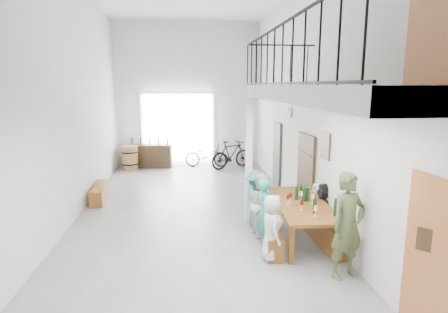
{
  "coord_description": "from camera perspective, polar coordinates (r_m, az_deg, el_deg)",
  "views": [
    {
      "loc": [
        -0.14,
        -8.7,
        3.13
      ],
      "look_at": [
        0.72,
        -0.5,
        1.55
      ],
      "focal_mm": 30.0,
      "sensor_mm": 36.0,
      "label": 1
    }
  ],
  "objects": [
    {
      "name": "floor",
      "position": [
        9.24,
        -4.86,
        -8.96
      ],
      "size": [
        12.0,
        12.0,
        0.0
      ],
      "primitive_type": "plane",
      "color": "slate",
      "rests_on": "ground"
    },
    {
      "name": "room_walls",
      "position": [
        8.71,
        -5.24,
        13.62
      ],
      "size": [
        12.0,
        12.0,
        12.0
      ],
      "color": "white",
      "rests_on": "ground"
    },
    {
      "name": "gateway_portal",
      "position": [
        14.74,
        -7.01,
        4.04
      ],
      "size": [
        2.8,
        0.08,
        2.8
      ],
      "primitive_type": "cube",
      "color": "white",
      "rests_on": "ground"
    },
    {
      "name": "right_wall_decor",
      "position": [
        7.53,
        16.27,
        -0.19
      ],
      "size": [
        0.07,
        8.28,
        5.07
      ],
      "color": "#9A5227",
      "rests_on": "ground"
    },
    {
      "name": "balcony",
      "position": [
        5.96,
        14.98,
        8.91
      ],
      "size": [
        1.52,
        5.62,
        4.0
      ],
      "color": "white",
      "rests_on": "ground"
    },
    {
      "name": "tasting_table",
      "position": [
        7.8,
        11.64,
        -7.47
      ],
      "size": [
        1.15,
        2.52,
        0.79
      ],
      "rotation": [
        0.0,
        0.0,
        -0.06
      ],
      "color": "brown",
      "rests_on": "ground"
    },
    {
      "name": "bench_inner",
      "position": [
        7.71,
        6.9,
        -11.43
      ],
      "size": [
        0.45,
        1.88,
        0.43
      ],
      "primitive_type": "cube",
      "rotation": [
        0.0,
        0.0,
        -0.08
      ],
      "color": "brown",
      "rests_on": "ground"
    },
    {
      "name": "bench_wall",
      "position": [
        8.13,
        14.09,
        -10.1
      ],
      "size": [
        0.36,
        2.3,
        0.53
      ],
      "primitive_type": "cube",
      "rotation": [
        0.0,
        0.0,
        0.03
      ],
      "color": "brown",
      "rests_on": "ground"
    },
    {
      "name": "tableware",
      "position": [
        7.68,
        12.06,
        -6.01
      ],
      "size": [
        0.67,
        1.36,
        0.35
      ],
      "color": "black",
      "rests_on": "tasting_table"
    },
    {
      "name": "side_bench",
      "position": [
        10.89,
        -18.38,
        -5.26
      ],
      "size": [
        0.42,
        1.51,
        0.42
      ],
      "primitive_type": "cube",
      "rotation": [
        0.0,
        0.0,
        0.06
      ],
      "color": "brown",
      "rests_on": "ground"
    },
    {
      "name": "oak_barrel",
      "position": [
        14.4,
        -14.17,
        -0.2
      ],
      "size": [
        0.61,
        0.61,
        0.9
      ],
      "color": "olive",
      "rests_on": "ground"
    },
    {
      "name": "serving_counter",
      "position": [
        14.66,
        -11.19,
        0.07
      ],
      "size": [
        1.7,
        0.65,
        0.87
      ],
      "primitive_type": "cube",
      "rotation": [
        0.0,
        0.0,
        -0.12
      ],
      "color": "#392715",
      "rests_on": "ground"
    },
    {
      "name": "counter_bottles",
      "position": [
        14.59,
        -11.25,
        2.31
      ],
      "size": [
        1.41,
        0.2,
        0.28
      ],
      "color": "black",
      "rests_on": "serving_counter"
    },
    {
      "name": "guest_left_a",
      "position": [
        6.88,
        7.31,
        -10.7
      ],
      "size": [
        0.39,
        0.6,
        1.22
      ],
      "primitive_type": "imported",
      "rotation": [
        0.0,
        0.0,
        1.57
      ],
      "color": "silver",
      "rests_on": "ground"
    },
    {
      "name": "guest_left_b",
      "position": [
        7.43,
        6.23,
        -8.43
      ],
      "size": [
        0.36,
        0.52,
        1.36
      ],
      "primitive_type": "imported",
      "rotation": [
        0.0,
        0.0,
        1.5
      ],
      "color": "teal",
      "rests_on": "ground"
    },
    {
      "name": "guest_left_c",
      "position": [
        7.96,
        5.69,
        -7.19
      ],
      "size": [
        0.55,
        0.68,
        1.34
      ],
      "primitive_type": "imported",
      "rotation": [
        0.0,
        0.0,
        1.64
      ],
      "color": "silver",
      "rests_on": "ground"
    },
    {
      "name": "guest_left_d",
      "position": [
        8.38,
        4.77,
        -6.44
      ],
      "size": [
        0.52,
        0.85,
        1.28
      ],
      "primitive_type": "imported",
      "rotation": [
        0.0,
        0.0,
        1.62
      ],
      "color": "teal",
      "rests_on": "ground"
    },
    {
      "name": "guest_right_a",
      "position": [
        7.56,
        17.5,
        -9.77
      ],
      "size": [
        0.28,
        0.63,
        1.06
      ],
      "primitive_type": "imported",
      "rotation": [
        0.0,
        0.0,
        -1.53
      ],
      "color": "red",
      "rests_on": "ground"
    },
    {
      "name": "guest_right_b",
      "position": [
        8.18,
        14.95,
        -7.77
      ],
      "size": [
        0.67,
        1.1,
        1.13
      ],
      "primitive_type": "imported",
      "rotation": [
        0.0,
        0.0,
        -1.91
      ],
      "color": "black",
      "rests_on": "ground"
    },
    {
      "name": "guest_right_c",
      "position": [
        8.65,
        14.0,
        -7.16
      ],
      "size": [
        0.4,
        0.54,
        1.0
      ],
      "primitive_type": "imported",
      "rotation": [
        0.0,
        0.0,
        -1.39
      ],
      "color": "silver",
      "rests_on": "ground"
    },
    {
      "name": "host_standing",
      "position": [
        6.48,
        18.31,
        -9.97
      ],
      "size": [
        0.75,
        0.61,
        1.77
      ],
      "primitive_type": "imported",
      "rotation": [
        0.0,
        0.0,
        0.33
      ],
      "color": "#47502D",
      "rests_on": "ground"
    },
    {
      "name": "potted_plant",
      "position": [
        10.09,
        9.17,
        -6.1
      ],
      "size": [
        0.47,
        0.44,
        0.42
      ],
      "primitive_type": "imported",
      "rotation": [
        0.0,
        0.0,
        -0.35
      ],
      "color": "#164714",
      "rests_on": "ground"
    },
    {
      "name": "bicycle_near",
      "position": [
        14.46,
        -2.65,
        0.13
      ],
      "size": [
        1.73,
        0.78,
        0.88
      ],
      "primitive_type": "imported",
      "rotation": [
        0.0,
        0.0,
        1.45
      ],
      "color": "black",
      "rests_on": "ground"
    },
    {
      "name": "bicycle_far",
      "position": [
        14.16,
        1.14,
        0.29
      ],
      "size": [
        1.8,
        1.27,
        1.07
      ],
      "primitive_type": "imported",
      "rotation": [
        0.0,
        0.0,
        2.06
      ],
      "color": "black",
      "rests_on": "ground"
    }
  ]
}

